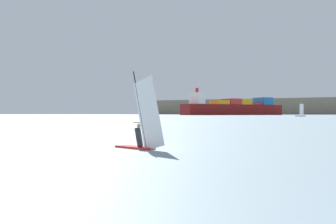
% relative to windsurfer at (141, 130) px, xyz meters
% --- Properties ---
extents(ground_plane, '(4000.00, 4000.00, 0.00)m').
position_rel_windsurfer_xyz_m(ground_plane, '(-4.39, 1.62, -1.04)').
color(ground_plane, gray).
extents(windsurfer, '(3.27, 2.19, 4.30)m').
position_rel_windsurfer_xyz_m(windsurfer, '(0.00, 0.00, 0.00)').
color(windsurfer, red).
rests_on(windsurfer, ground_plane).
extents(cargo_ship, '(131.34, 115.89, 34.66)m').
position_rel_windsurfer_xyz_m(cargo_ship, '(-21.86, 490.40, 8.71)').
color(cargo_ship, maroon).
rests_on(cargo_ship, ground_plane).
extents(small_sailboat, '(6.59, 3.06, 9.26)m').
position_rel_windsurfer_xyz_m(small_sailboat, '(34.52, 233.67, -0.12)').
color(small_sailboat, white).
rests_on(small_sailboat, ground_plane).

